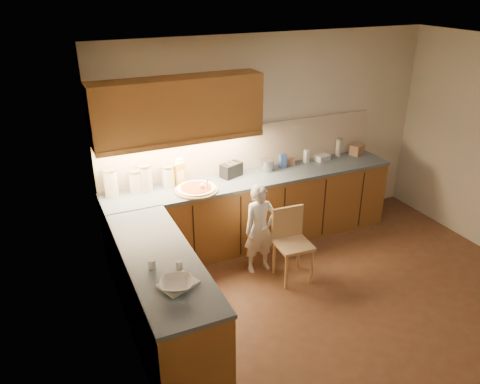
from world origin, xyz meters
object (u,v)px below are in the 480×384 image
(wooden_chair, at_px, (291,239))
(toaster, at_px, (231,170))
(pizza_on_board, at_px, (197,189))
(oil_jug, at_px, (180,173))
(child, at_px, (260,229))

(wooden_chair, distance_m, toaster, 1.18)
(wooden_chair, bearing_deg, pizza_on_board, 140.39)
(oil_jug, distance_m, toaster, 0.67)
(wooden_chair, height_order, toaster, toaster)
(wooden_chair, relative_size, toaster, 2.76)
(pizza_on_board, distance_m, wooden_chair, 1.23)
(wooden_chair, height_order, oil_jug, oil_jug)
(child, relative_size, oil_jug, 3.25)
(child, height_order, wooden_chair, child)
(pizza_on_board, bearing_deg, child, -42.22)
(wooden_chair, bearing_deg, toaster, 109.56)
(child, bearing_deg, toaster, 92.59)
(pizza_on_board, bearing_deg, oil_jug, 116.74)
(wooden_chair, bearing_deg, oil_jug, 136.55)
(pizza_on_board, bearing_deg, toaster, 23.28)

